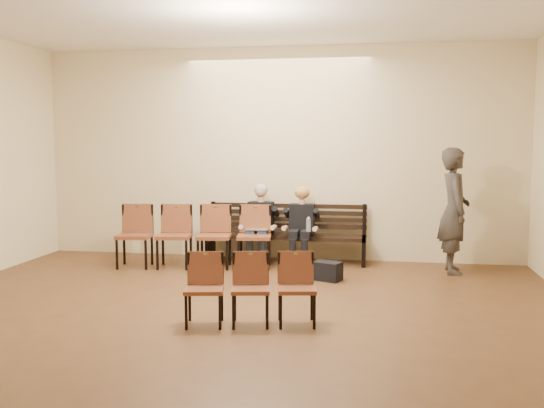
{
  "coord_description": "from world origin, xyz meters",
  "views": [
    {
      "loc": [
        1.59,
        -4.95,
        1.97
      ],
      "look_at": [
        0.06,
        4.05,
        1.01
      ],
      "focal_mm": 40.0,
      "sensor_mm": 36.0,
      "label": 1
    }
  ],
  "objects_px": {
    "laptop": "(258,229)",
    "bench": "(285,248)",
    "seated_man": "(260,226)",
    "water_bottle": "(308,232)",
    "chair_row_front": "(194,236)",
    "chair_row_back": "(251,289)",
    "seated_woman": "(301,230)",
    "bag": "(328,271)",
    "passerby": "(454,201)"
  },
  "relations": [
    {
      "from": "laptop",
      "to": "bench",
      "type": "bearing_deg",
      "value": 36.37
    },
    {
      "from": "seated_man",
      "to": "water_bottle",
      "type": "xyz_separation_m",
      "value": [
        0.82,
        -0.27,
        -0.04
      ]
    },
    {
      "from": "chair_row_front",
      "to": "chair_row_back",
      "type": "height_order",
      "value": "chair_row_front"
    },
    {
      "from": "seated_woman",
      "to": "bag",
      "type": "height_order",
      "value": "seated_woman"
    },
    {
      "from": "seated_woman",
      "to": "chair_row_front",
      "type": "distance_m",
      "value": 1.69
    },
    {
      "from": "passerby",
      "to": "chair_row_back",
      "type": "xyz_separation_m",
      "value": [
        -2.46,
        -3.05,
        -0.69
      ]
    },
    {
      "from": "water_bottle",
      "to": "passerby",
      "type": "xyz_separation_m",
      "value": [
        2.17,
        0.03,
        0.51
      ]
    },
    {
      "from": "bench",
      "to": "laptop",
      "type": "height_order",
      "value": "laptop"
    },
    {
      "from": "passerby",
      "to": "chair_row_front",
      "type": "relative_size",
      "value": 0.9
    },
    {
      "from": "water_bottle",
      "to": "seated_woman",
      "type": "bearing_deg",
      "value": 118.69
    },
    {
      "from": "seated_woman",
      "to": "chair_row_front",
      "type": "relative_size",
      "value": 0.47
    },
    {
      "from": "bench",
      "to": "seated_woman",
      "type": "xyz_separation_m",
      "value": [
        0.27,
        -0.12,
        0.33
      ]
    },
    {
      "from": "seated_woman",
      "to": "laptop",
      "type": "bearing_deg",
      "value": -160.94
    },
    {
      "from": "seated_woman",
      "to": "laptop",
      "type": "xyz_separation_m",
      "value": [
        -0.66,
        -0.23,
        0.02
      ]
    },
    {
      "from": "seated_woman",
      "to": "chair_row_back",
      "type": "distance_m",
      "value": 3.29
    },
    {
      "from": "bench",
      "to": "laptop",
      "type": "relative_size",
      "value": 7.31
    },
    {
      "from": "seated_man",
      "to": "chair_row_front",
      "type": "xyz_separation_m",
      "value": [
        -0.94,
        -0.53,
        -0.11
      ]
    },
    {
      "from": "passerby",
      "to": "chair_row_back",
      "type": "height_order",
      "value": "passerby"
    },
    {
      "from": "passerby",
      "to": "bag",
      "type": "bearing_deg",
      "value": 111.5
    },
    {
      "from": "seated_woman",
      "to": "chair_row_back",
      "type": "bearing_deg",
      "value": -92.57
    },
    {
      "from": "chair_row_front",
      "to": "water_bottle",
      "type": "bearing_deg",
      "value": 1.06
    },
    {
      "from": "bench",
      "to": "chair_row_front",
      "type": "bearing_deg",
      "value": -154.11
    },
    {
      "from": "bag",
      "to": "passerby",
      "type": "height_order",
      "value": "passerby"
    },
    {
      "from": "water_bottle",
      "to": "chair_row_back",
      "type": "distance_m",
      "value": 3.03
    },
    {
      "from": "water_bottle",
      "to": "passerby",
      "type": "relative_size",
      "value": 0.11
    },
    {
      "from": "laptop",
      "to": "chair_row_back",
      "type": "xyz_separation_m",
      "value": [
        0.52,
        -3.05,
        -0.19
      ]
    },
    {
      "from": "chair_row_back",
      "to": "passerby",
      "type": "bearing_deg",
      "value": 40.37
    },
    {
      "from": "seated_man",
      "to": "chair_row_back",
      "type": "xyz_separation_m",
      "value": [
        0.52,
        -3.28,
        -0.22
      ]
    },
    {
      "from": "water_bottle",
      "to": "bag",
      "type": "xyz_separation_m",
      "value": [
        0.37,
        -0.8,
        -0.43
      ]
    },
    {
      "from": "bench",
      "to": "passerby",
      "type": "relative_size",
      "value": 1.21
    },
    {
      "from": "water_bottle",
      "to": "chair_row_front",
      "type": "relative_size",
      "value": 0.1
    },
    {
      "from": "chair_row_front",
      "to": "chair_row_back",
      "type": "relative_size",
      "value": 1.71
    },
    {
      "from": "bag",
      "to": "passerby",
      "type": "distance_m",
      "value": 2.19
    },
    {
      "from": "passerby",
      "to": "seated_man",
      "type": "bearing_deg",
      "value": 82.27
    },
    {
      "from": "seated_woman",
      "to": "water_bottle",
      "type": "height_order",
      "value": "seated_woman"
    },
    {
      "from": "laptop",
      "to": "chair_row_front",
      "type": "xyz_separation_m",
      "value": [
        -0.95,
        -0.3,
        -0.09
      ]
    },
    {
      "from": "bag",
      "to": "chair_row_front",
      "type": "bearing_deg",
      "value": 165.87
    },
    {
      "from": "seated_woman",
      "to": "bag",
      "type": "distance_m",
      "value": 1.26
    },
    {
      "from": "seated_man",
      "to": "bench",
      "type": "bearing_deg",
      "value": 16.61
    },
    {
      "from": "laptop",
      "to": "chair_row_front",
      "type": "distance_m",
      "value": 1.0
    },
    {
      "from": "bench",
      "to": "passerby",
      "type": "xyz_separation_m",
      "value": [
        2.58,
        -0.35,
        0.85
      ]
    },
    {
      "from": "laptop",
      "to": "water_bottle",
      "type": "relative_size",
      "value": 1.54
    },
    {
      "from": "seated_man",
      "to": "seated_woman",
      "type": "xyz_separation_m",
      "value": [
        0.67,
        0.0,
        -0.05
      ]
    },
    {
      "from": "water_bottle",
      "to": "laptop",
      "type": "bearing_deg",
      "value": 177.27
    },
    {
      "from": "laptop",
      "to": "chair_row_back",
      "type": "distance_m",
      "value": 3.1
    },
    {
      "from": "bench",
      "to": "passerby",
      "type": "bearing_deg",
      "value": -7.82
    },
    {
      "from": "seated_woman",
      "to": "chair_row_back",
      "type": "height_order",
      "value": "seated_woman"
    },
    {
      "from": "passerby",
      "to": "laptop",
      "type": "bearing_deg",
      "value": 86.66
    },
    {
      "from": "seated_woman",
      "to": "bag",
      "type": "bearing_deg",
      "value": -64.25
    },
    {
      "from": "bag",
      "to": "water_bottle",
      "type": "bearing_deg",
      "value": 114.73
    }
  ]
}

